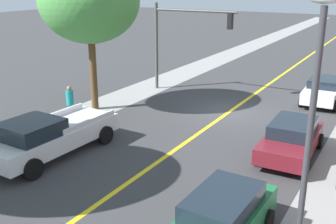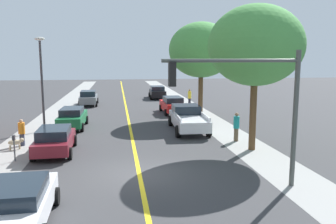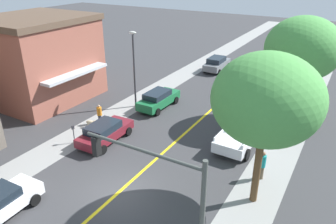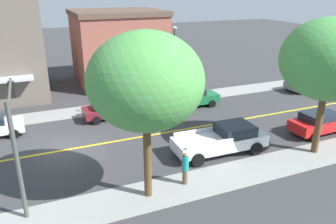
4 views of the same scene
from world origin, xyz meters
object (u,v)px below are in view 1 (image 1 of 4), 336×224
Objects in this scene: white_sedan_left_curb at (323,90)px; pedestrian_teal_shirt at (70,102)px; street_lamp at (313,106)px; white_pickup_truck at (49,135)px; street_tree_right_corner at (89,0)px; traffic_light_mast at (182,33)px; maroon_sedan_left_curb at (291,138)px; green_sedan_left_curb at (220,221)px.

pedestrian_teal_shirt is (10.45, 9.78, 0.19)m from white_sedan_left_curb.
street_lamp is 15.27m from white_sedan_left_curb.
white_pickup_truck is 3.26× the size of pedestrian_teal_shirt.
street_tree_right_corner is 1.37× the size of white_pickup_truck.
white_sedan_left_curb is (-10.65, -7.67, -5.09)m from street_tree_right_corner.
traffic_light_mast is at bearing 84.34° from pedestrian_teal_shirt.
maroon_sedan_left_curb is at bearing 175.43° from street_tree_right_corner.
green_sedan_left_curb is 2.54× the size of pedestrian_teal_shirt.
white_pickup_truck is at bearing -102.53° from green_sedan_left_curb.
street_tree_right_corner is 14.37m from green_sedan_left_curb.
street_lamp is 1.12× the size of white_pickup_truck.
traffic_light_mast is 1.29× the size of white_sedan_left_curb.
maroon_sedan_left_curb is 10.89m from pedestrian_teal_shirt.
street_tree_right_corner is 14.07m from white_sedan_left_curb.
white_sedan_left_curb is 2.36× the size of pedestrian_teal_shirt.
traffic_light_mast is 0.83× the size of street_lamp.
street_tree_right_corner reaches higher than green_sedan_left_curb.
traffic_light_mast is 1.20× the size of green_sedan_left_curb.
street_tree_right_corner reaches higher than pedestrian_teal_shirt.
street_lamp is 3.86m from green_sedan_left_curb.
white_pickup_truck is 4.39m from pedestrian_teal_shirt.
pedestrian_teal_shirt is (10.71, -5.78, 0.15)m from green_sedan_left_curb.
traffic_light_mast is at bearing -146.45° from green_sedan_left_curb.
white_sedan_left_curb is at bearing 53.12° from pedestrian_teal_shirt.
traffic_light_mast reaches higher than white_pickup_truck.
pedestrian_teal_shirt is at bearing -48.69° from white_sedan_left_curb.
street_tree_right_corner is 1.80× the size of maroon_sedan_left_curb.
maroon_sedan_left_curb is at bearing -74.07° from street_lamp.
white_sedan_left_curb is 15.75m from white_pickup_truck.
white_pickup_truck is at bearing -61.28° from maroon_sedan_left_curb.
street_lamp is (-10.41, 12.73, 0.31)m from traffic_light_mast.
street_lamp is at bearing 114.48° from green_sedan_left_curb.
street_lamp is at bearing 84.81° from white_pickup_truck.
street_lamp is (-12.78, 7.09, -1.78)m from street_tree_right_corner.
street_lamp is 13.89m from pedestrian_teal_shirt.
maroon_sedan_left_curb is 2.48× the size of pedestrian_teal_shirt.
traffic_light_mast is at bearing -78.03° from white_sedan_left_curb.
street_lamp is 7.26m from maroon_sedan_left_curb.
white_sedan_left_curb is (-8.28, -2.03, -3.00)m from traffic_light_mast.
street_tree_right_corner reaches higher than maroon_sedan_left_curb.
green_sedan_left_curb is at bearing 144.09° from street_tree_right_corner.
street_lamp reaches higher than green_sedan_left_curb.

